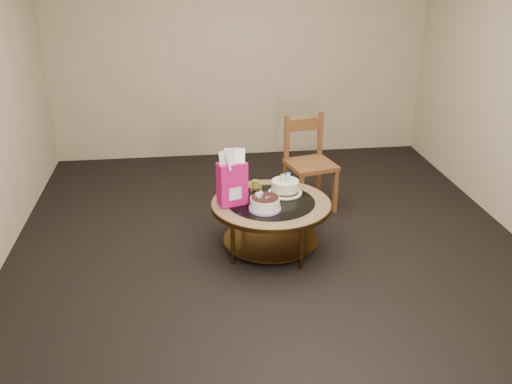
{
  "coord_description": "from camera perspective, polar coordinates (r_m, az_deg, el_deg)",
  "views": [
    {
      "loc": [
        -0.68,
        -4.31,
        2.45
      ],
      "look_at": [
        -0.13,
        0.02,
        0.54
      ],
      "focal_mm": 40.0,
      "sensor_mm": 36.0,
      "label": 1
    }
  ],
  "objects": [
    {
      "name": "room_walls",
      "position": [
        4.46,
        1.68,
        11.83
      ],
      "size": [
        4.52,
        5.02,
        2.61
      ],
      "color": "#B8AA8B",
      "rests_on": "ground"
    },
    {
      "name": "decorated_cake",
      "position": [
        4.63,
        0.89,
        -1.2
      ],
      "size": [
        0.26,
        0.26,
        0.15
      ],
      "rotation": [
        0.0,
        0.0,
        0.27
      ],
      "color": "#AD92CF",
      "rests_on": "coffee_table"
    },
    {
      "name": "dining_chair",
      "position": [
        5.65,
        5.34,
        2.97
      ],
      "size": [
        0.52,
        0.52,
        0.93
      ],
      "rotation": [
        0.0,
        0.0,
        0.24
      ],
      "color": "brown",
      "rests_on": "ground"
    },
    {
      "name": "pillar_candle",
      "position": [
        5.03,
        -0.06,
        0.64
      ],
      "size": [
        0.12,
        0.12,
        0.09
      ],
      "rotation": [
        0.0,
        0.0,
        0.03
      ],
      "color": "tan",
      "rests_on": "coffee_table"
    },
    {
      "name": "ground",
      "position": [
        5.0,
        1.47,
        -5.73
      ],
      "size": [
        5.0,
        5.0,
        0.0
      ],
      "primitive_type": "plane",
      "color": "black",
      "rests_on": "ground"
    },
    {
      "name": "coffee_table",
      "position": [
        4.83,
        1.52,
        -1.82
      ],
      "size": [
        1.02,
        1.02,
        0.46
      ],
      "color": "#553A18",
      "rests_on": "ground"
    },
    {
      "name": "cream_cake",
      "position": [
        4.93,
        2.92,
        0.48
      ],
      "size": [
        0.29,
        0.29,
        0.19
      ],
      "rotation": [
        0.0,
        0.0,
        0.43
      ],
      "color": "white",
      "rests_on": "coffee_table"
    },
    {
      "name": "gift_bag",
      "position": [
        4.67,
        -2.41,
        1.41
      ],
      "size": [
        0.26,
        0.22,
        0.47
      ],
      "rotation": [
        0.0,
        0.0,
        0.3
      ],
      "color": "#C61261",
      "rests_on": "coffee_table"
    }
  ]
}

